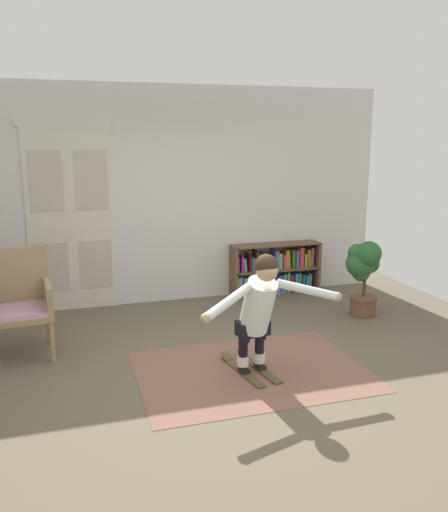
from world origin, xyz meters
The scene contains 9 objects.
ground_plane centered at (0.00, 0.00, 0.00)m, with size 7.20×7.20×0.00m, color brown.
back_wall centered at (0.00, 2.60, 1.45)m, with size 6.00×0.10×2.90m, color silver.
double_door centered at (-1.31, 2.54, 1.23)m, with size 1.22×0.05×2.45m.
rug centered at (0.24, 0.04, 0.00)m, with size 2.19×1.61×0.01m, color brown.
bookshelf centered at (1.46, 2.39, 0.34)m, with size 1.30×0.30×0.74m.
wicker_chair centered at (-1.88, 1.16, 0.58)m, with size 0.65×0.65×1.10m.
potted_plant centered at (2.14, 1.18, 0.60)m, with size 0.46×0.44×0.98m.
skis_pair centered at (0.24, 0.06, 0.02)m, with size 0.39×0.80×0.07m.
person_skier centered at (0.27, -0.10, 0.72)m, with size 1.42×0.71×1.14m.
Camera 1 is at (-1.41, -4.49, 2.23)m, focal length 37.46 mm.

